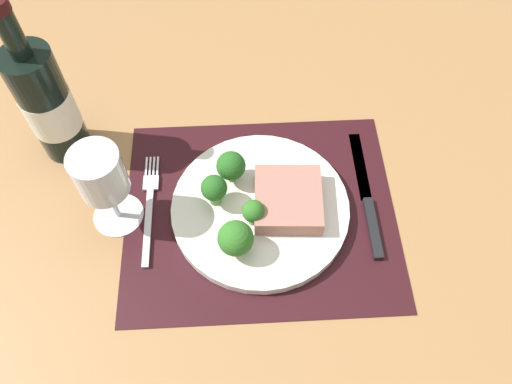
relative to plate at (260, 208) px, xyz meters
The scene contains 12 objects.
ground_plane 2.60cm from the plate, ahead, with size 140.00×110.00×3.00cm, color #996D42.
placemat 0.95cm from the plate, ahead, with size 40.78×34.32×0.30cm, color black.
plate is the anchor object (origin of this frame).
steak 4.68cm from the plate, ahead, with size 9.81×10.42×2.94cm, color #9E6B5B.
broccoli_back_left 7.94cm from the plate, 169.99° to the left, with size 3.86×3.86×5.62cm.
broccoli_front_edge 7.75cm from the plate, 129.42° to the left, with size 4.40×4.40×5.80cm.
broccoli_center 8.87cm from the plate, 118.63° to the right, with size 5.02×5.02×5.87cm.
broccoli_near_steak 4.42cm from the plate, 114.60° to the right, with size 3.32×3.32×4.53cm.
fork 16.88cm from the plate, behind, with size 2.40×19.20×0.50cm.
knife 16.53cm from the plate, ahead, with size 1.80×23.00×0.80cm.
wine_bottle 35.21cm from the plate, 155.25° to the left, with size 7.56×7.56×28.51cm.
wine_glass 23.39cm from the plate, behind, with size 7.58×7.58×15.06cm.
Camera 1 is at (-2.56, -37.98, 67.41)cm, focal length 35.68 mm.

